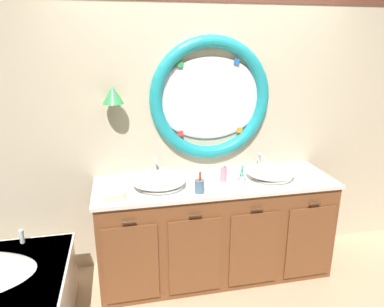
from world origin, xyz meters
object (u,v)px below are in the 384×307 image
(soap_dispenser, at_px, (224,173))
(folded_hand_towel, at_px, (113,196))
(toothbrush_holder_right, at_px, (242,181))
(sink_basin_right, at_px, (271,172))
(sink_basin_left, at_px, (159,180))
(toothbrush_holder_left, at_px, (199,185))

(soap_dispenser, relative_size, folded_hand_towel, 0.87)
(toothbrush_holder_right, bearing_deg, sink_basin_right, 25.41)
(sink_basin_left, relative_size, soap_dispenser, 2.76)
(sink_basin_right, bearing_deg, toothbrush_holder_right, -154.59)
(sink_basin_left, height_order, sink_basin_right, sink_basin_left)
(toothbrush_holder_right, relative_size, folded_hand_towel, 1.17)
(toothbrush_holder_left, distance_m, toothbrush_holder_right, 0.35)
(sink_basin_left, bearing_deg, toothbrush_holder_left, -31.71)
(toothbrush_holder_right, distance_m, folded_hand_towel, 1.00)
(sink_basin_left, relative_size, folded_hand_towel, 2.40)
(toothbrush_holder_left, height_order, folded_hand_towel, toothbrush_holder_left)
(folded_hand_towel, bearing_deg, sink_basin_right, 6.63)
(folded_hand_towel, bearing_deg, sink_basin_left, 23.04)
(sink_basin_left, bearing_deg, soap_dispenser, 1.24)
(toothbrush_holder_right, relative_size, soap_dispenser, 1.34)
(toothbrush_holder_left, height_order, toothbrush_holder_right, toothbrush_holder_right)
(toothbrush_holder_left, bearing_deg, soap_dispenser, 37.34)
(sink_basin_left, xyz_separation_m, toothbrush_holder_left, (0.29, -0.18, 0.00))
(toothbrush_holder_left, bearing_deg, sink_basin_right, 15.05)
(sink_basin_right, distance_m, soap_dispenser, 0.41)
(sink_basin_right, distance_m, toothbrush_holder_right, 0.34)
(sink_basin_left, distance_m, soap_dispenser, 0.54)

